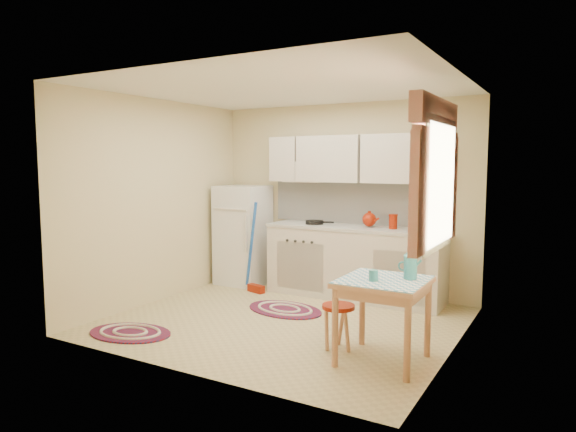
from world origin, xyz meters
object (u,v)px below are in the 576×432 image
at_px(base_cabinets, 354,264).
at_px(stool, 338,327).
at_px(table, 383,321).
at_px(fridge, 243,235).

bearing_deg(base_cabinets, stool, -72.08).
distance_m(table, stool, 0.48).
height_order(table, stool, table).
bearing_deg(fridge, stool, -37.49).
relative_size(base_cabinets, table, 3.12).
bearing_deg(stool, base_cabinets, 107.92).
bearing_deg(table, base_cabinets, 118.95).
bearing_deg(fridge, table, -33.76).
relative_size(table, stool, 1.71).
height_order(base_cabinets, stool, base_cabinets).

